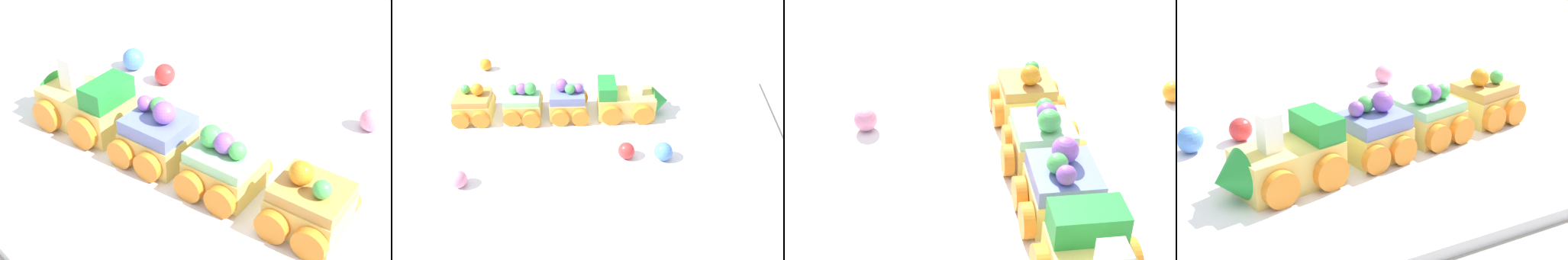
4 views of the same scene
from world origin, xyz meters
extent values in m
plane|color=gray|center=(0.00, 0.00, 0.00)|extent=(10.00, 10.00, 0.00)
cube|color=white|center=(0.00, 0.00, 0.01)|extent=(0.70, 0.43, 0.01)
cube|color=green|center=(0.07, 0.06, 0.06)|extent=(0.04, 0.06, 0.02)
cube|color=white|center=(0.11, 0.06, 0.08)|extent=(0.02, 0.02, 0.02)
cylinder|color=orange|center=(0.07, 0.09, 0.03)|extent=(0.04, 0.01, 0.03)
cube|color=#EACC66|center=(0.00, 0.05, 0.03)|extent=(0.07, 0.06, 0.03)
cube|color=#6B7AC6|center=(0.00, 0.05, 0.05)|extent=(0.07, 0.06, 0.01)
sphere|color=#9956C6|center=(-0.01, 0.05, 0.07)|extent=(0.03, 0.03, 0.02)
sphere|color=#4CBC56|center=(0.01, 0.04, 0.07)|extent=(0.02, 0.02, 0.02)
sphere|color=#9956C6|center=(0.02, 0.04, 0.07)|extent=(0.02, 0.02, 0.02)
cylinder|color=orange|center=(0.03, 0.02, 0.03)|extent=(0.03, 0.01, 0.03)
cylinder|color=orange|center=(0.02, 0.08, 0.03)|extent=(0.03, 0.01, 0.03)
cylinder|color=orange|center=(-0.01, 0.01, 0.03)|extent=(0.03, 0.01, 0.03)
cylinder|color=orange|center=(-0.02, 0.07, 0.03)|extent=(0.03, 0.01, 0.03)
cube|color=#EACC66|center=(-0.07, 0.03, 0.03)|extent=(0.07, 0.06, 0.03)
cube|color=#93DBA3|center=(-0.07, 0.03, 0.05)|extent=(0.07, 0.06, 0.01)
sphere|color=#4CBC56|center=(-0.09, 0.03, 0.06)|extent=(0.02, 0.02, 0.02)
sphere|color=#9956C6|center=(-0.07, 0.03, 0.06)|extent=(0.02, 0.02, 0.02)
sphere|color=#4CBC56|center=(-0.06, 0.04, 0.06)|extent=(0.02, 0.02, 0.02)
cylinder|color=orange|center=(-0.05, 0.00, 0.03)|extent=(0.03, 0.01, 0.03)
cylinder|color=orange|center=(-0.06, 0.07, 0.03)|extent=(0.03, 0.01, 0.03)
cylinder|color=orange|center=(-0.09, 0.00, 0.03)|extent=(0.03, 0.01, 0.03)
cylinder|color=orange|center=(-0.10, 0.06, 0.03)|extent=(0.03, 0.01, 0.03)
cube|color=#EACC66|center=(-0.16, 0.02, 0.03)|extent=(0.07, 0.06, 0.03)
cube|color=#CC9347|center=(-0.16, 0.02, 0.05)|extent=(0.07, 0.06, 0.01)
sphere|color=#4CBC56|center=(-0.17, 0.02, 0.06)|extent=(0.02, 0.02, 0.02)
sphere|color=orange|center=(-0.15, 0.02, 0.06)|extent=(0.02, 0.02, 0.02)
cylinder|color=orange|center=(-0.13, -0.01, 0.03)|extent=(0.03, 0.01, 0.03)
cylinder|color=orange|center=(-0.15, 0.05, 0.03)|extent=(0.03, 0.01, 0.03)
cylinder|color=orange|center=(-0.17, -0.02, 0.03)|extent=(0.03, 0.01, 0.03)
cylinder|color=orange|center=(-0.18, 0.05, 0.03)|extent=(0.03, 0.01, 0.03)
sphere|color=orange|center=(-0.20, 0.18, 0.02)|extent=(0.02, 0.02, 0.02)
sphere|color=pink|center=(-0.12, -0.15, 0.02)|extent=(0.02, 0.02, 0.02)
camera|label=1|loc=(-0.33, 0.31, 0.34)|focal=50.00mm
camera|label=2|loc=(0.11, -0.49, 0.39)|focal=35.00mm
camera|label=3|loc=(0.35, 0.00, 0.32)|focal=50.00mm
camera|label=4|loc=(0.28, 0.57, 0.30)|focal=60.00mm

